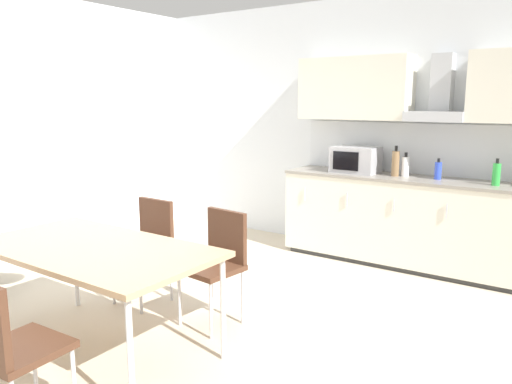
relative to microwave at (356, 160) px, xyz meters
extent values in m
cube|color=beige|center=(-0.20, -2.68, -1.08)|extent=(7.97, 8.93, 0.02)
cube|color=silver|center=(-0.20, 0.34, 0.34)|extent=(6.38, 0.10, 2.81)
cube|color=#333333|center=(0.80, 0.00, -1.04)|extent=(2.88, 0.54, 0.05)
cube|color=silver|center=(0.80, 0.00, -0.59)|extent=(3.00, 0.58, 0.85)
cube|color=gray|center=(0.80, 0.00, -0.16)|extent=(3.02, 0.60, 0.03)
cube|color=silver|center=(-0.45, -0.30, -0.38)|extent=(0.01, 0.01, 0.14)
cube|color=silver|center=(0.05, -0.30, -0.38)|extent=(0.01, 0.01, 0.14)
cube|color=silver|center=(0.55, -0.30, -0.38)|extent=(0.01, 0.01, 0.14)
cube|color=silver|center=(1.05, -0.30, -0.38)|extent=(0.01, 0.01, 0.14)
cube|color=silver|center=(0.80, 0.28, 0.13)|extent=(3.00, 0.02, 0.53)
cube|color=silver|center=(-0.09, 0.12, 0.76)|extent=(1.22, 0.34, 0.66)
cube|color=#B7BABF|center=(0.80, 0.10, 0.47)|extent=(0.56, 0.40, 0.10)
cube|color=#B7BABF|center=(0.80, 0.21, 0.78)|extent=(0.20, 0.16, 0.61)
cube|color=#ADADB2|center=(0.00, 0.00, 0.00)|extent=(0.48, 0.34, 0.28)
cube|color=black|center=(-0.04, -0.17, 0.00)|extent=(0.29, 0.01, 0.20)
cylinder|color=blue|center=(0.87, 0.02, -0.05)|extent=(0.07, 0.07, 0.17)
cylinder|color=black|center=(0.87, 0.02, 0.05)|extent=(0.03, 0.03, 0.04)
cylinder|color=white|center=(0.54, 0.03, -0.04)|extent=(0.08, 0.08, 0.20)
cylinder|color=black|center=(0.54, 0.03, 0.08)|extent=(0.03, 0.03, 0.04)
cylinder|color=green|center=(1.40, -0.05, -0.04)|extent=(0.07, 0.07, 0.20)
cylinder|color=black|center=(1.40, -0.05, 0.09)|extent=(0.03, 0.03, 0.04)
cylinder|color=brown|center=(0.44, -0.01, -0.01)|extent=(0.08, 0.08, 0.26)
cylinder|color=black|center=(0.44, -0.01, 0.15)|extent=(0.03, 0.03, 0.06)
cube|color=tan|center=(-0.55, -3.00, -0.34)|extent=(1.68, 0.91, 0.04)
cylinder|color=silver|center=(0.23, -3.40, -0.72)|extent=(0.04, 0.04, 0.71)
cylinder|color=silver|center=(-1.33, -2.61, -0.72)|extent=(0.04, 0.04, 0.71)
cylinder|color=silver|center=(0.23, -2.61, -0.72)|extent=(0.04, 0.04, 0.71)
cube|color=#4C2D1E|center=(-0.17, -2.25, -0.62)|extent=(0.44, 0.44, 0.04)
cube|color=#4C2D1E|center=(-0.15, -2.07, -0.40)|extent=(0.38, 0.08, 0.40)
cylinder|color=silver|center=(-0.02, -2.44, -0.85)|extent=(0.02, 0.02, 0.43)
cylinder|color=silver|center=(-0.36, -2.40, -0.85)|extent=(0.02, 0.02, 0.43)
cylinder|color=silver|center=(0.02, -2.10, -0.85)|extent=(0.02, 0.02, 0.43)
cylinder|color=silver|center=(-0.32, -2.06, -0.85)|extent=(0.02, 0.02, 0.43)
cube|color=#4C2D1E|center=(-0.17, -3.76, -0.62)|extent=(0.42, 0.42, 0.04)
cylinder|color=silver|center=(-0.35, -3.60, -0.85)|extent=(0.02, 0.02, 0.43)
cube|color=#4C2D1E|center=(-0.93, -2.25, -0.62)|extent=(0.41, 0.41, 0.04)
cube|color=#4C2D1E|center=(-0.92, -2.07, -0.40)|extent=(0.38, 0.05, 0.40)
cylinder|color=silver|center=(-0.76, -2.42, -0.85)|extent=(0.02, 0.02, 0.43)
cylinder|color=silver|center=(-1.10, -2.42, -0.85)|extent=(0.02, 0.02, 0.43)
cylinder|color=silver|center=(-0.75, -2.08, -0.85)|extent=(0.02, 0.02, 0.43)
cylinder|color=silver|center=(-1.09, -2.08, -0.85)|extent=(0.02, 0.02, 0.43)
cone|color=silver|center=(-0.55, -3.00, 0.74)|extent=(0.32, 0.32, 0.22)
camera|label=1|loc=(2.15, -5.02, 0.63)|focal=35.00mm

